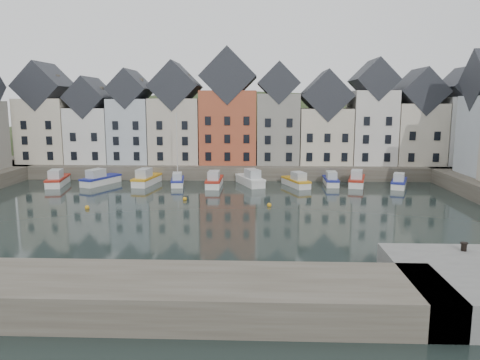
{
  "coord_description": "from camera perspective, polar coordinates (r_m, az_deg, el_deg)",
  "views": [
    {
      "loc": [
        4.71,
        -46.36,
        11.6
      ],
      "look_at": [
        2.68,
        6.0,
        2.82
      ],
      "focal_mm": 35.0,
      "sensor_mm": 36.0,
      "label": 1
    }
  ],
  "objects": [
    {
      "name": "ground",
      "position": [
        48.02,
        -3.49,
        -4.49
      ],
      "size": [
        260.0,
        260.0,
        0.0
      ],
      "primitive_type": "plane",
      "color": "black",
      "rests_on": "ground"
    },
    {
      "name": "far_quay",
      "position": [
        77.23,
        -1.3,
        1.62
      ],
      "size": [
        90.0,
        16.0,
        2.0
      ],
      "primitive_type": "cube",
      "color": "#484237",
      "rests_on": "ground"
    },
    {
      "name": "hillside",
      "position": [
        106.64,
        -0.4,
        -6.58
      ],
      "size": [
        153.6,
        70.4,
        64.0
      ],
      "color": "#273219",
      "rests_on": "ground"
    },
    {
      "name": "far_terrace",
      "position": [
        74.42,
        1.07,
        7.41
      ],
      "size": [
        72.37,
        8.16,
        17.78
      ],
      "color": "beige",
      "rests_on": "far_quay"
    },
    {
      "name": "mooring_buoys",
      "position": [
        53.65,
        -7.19,
        -2.89
      ],
      "size": [
        20.5,
        5.5,
        0.5
      ],
      "color": "orange",
      "rests_on": "ground"
    },
    {
      "name": "boat_a",
      "position": [
        70.44,
        -21.36,
        0.0
      ],
      "size": [
        3.19,
        6.92,
        2.56
      ],
      "rotation": [
        0.0,
        0.0,
        0.17
      ],
      "color": "silver",
      "rests_on": "ground"
    },
    {
      "name": "boat_b",
      "position": [
        69.13,
        -16.7,
        0.08
      ],
      "size": [
        4.47,
        6.85,
        2.53
      ],
      "rotation": [
        0.0,
        0.0,
        -0.4
      ],
      "color": "silver",
      "rests_on": "ground"
    },
    {
      "name": "boat_c",
      "position": [
        67.56,
        -11.34,
        0.1
      ],
      "size": [
        3.08,
        7.0,
        2.6
      ],
      "rotation": [
        0.0,
        0.0,
        -0.15
      ],
      "color": "silver",
      "rests_on": "ground"
    },
    {
      "name": "boat_d",
      "position": [
        66.28,
        -7.61,
        -0.07
      ],
      "size": [
        2.36,
        5.56,
        10.3
      ],
      "rotation": [
        0.0,
        0.0,
        0.13
      ],
      "color": "silver",
      "rests_on": "ground"
    },
    {
      "name": "boat_e",
      "position": [
        64.9,
        -3.15,
        -0.14
      ],
      "size": [
        2.06,
        6.44,
        2.46
      ],
      "rotation": [
        0.0,
        0.0,
        -0.01
      ],
      "color": "silver",
      "rests_on": "ground"
    },
    {
      "name": "boat_f",
      "position": [
        65.76,
        1.29,
        0.03
      ],
      "size": [
        4.45,
        7.06,
        2.6
      ],
      "rotation": [
        0.0,
        0.0,
        0.38
      ],
      "color": "silver",
      "rests_on": "ground"
    },
    {
      "name": "boat_g",
      "position": [
        65.2,
        6.88,
        -0.19
      ],
      "size": [
        3.87,
        6.33,
        2.32
      ],
      "rotation": [
        0.0,
        0.0,
        0.36
      ],
      "color": "silver",
      "rests_on": "ground"
    },
    {
      "name": "boat_h",
      "position": [
        67.21,
        11.0,
        -0.04
      ],
      "size": [
        1.92,
        5.78,
        2.2
      ],
      "rotation": [
        0.0,
        0.0,
        -0.03
      ],
      "color": "silver",
      "rests_on": "ground"
    },
    {
      "name": "boat_i",
      "position": [
        67.59,
        14.04,
        -0.02
      ],
      "size": [
        3.52,
        6.77,
        2.49
      ],
      "rotation": [
        0.0,
        0.0,
        -0.25
      ],
      "color": "silver",
      "rests_on": "ground"
    },
    {
      "name": "boat_j",
      "position": [
        67.82,
        18.81,
        -0.28
      ],
      "size": [
        3.7,
        6.08,
        2.23
      ],
      "rotation": [
        0.0,
        0.0,
        -0.35
      ],
      "color": "silver",
      "rests_on": "ground"
    },
    {
      "name": "mooring_bollard",
      "position": [
        34.05,
        25.64,
        -7.29
      ],
      "size": [
        0.48,
        0.48,
        0.56
      ],
      "color": "black",
      "rests_on": "near_quay"
    }
  ]
}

